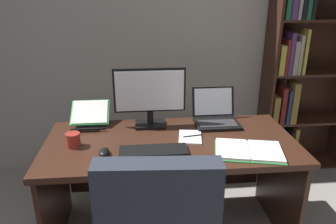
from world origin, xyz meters
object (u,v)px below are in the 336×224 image
object	(u,v)px
keyboard	(154,151)
computer_mouse	(104,152)
pen	(193,136)
bookshelf	(300,76)
reading_stand_with_book	(90,115)
laptop	(216,116)
monitor	(150,97)
open_binder	(249,151)
coffee_mug	(73,140)
desk	(170,161)
notepad	(190,137)

from	to	relation	value
keyboard	computer_mouse	world-z (taller)	computer_mouse
pen	computer_mouse	bearing A→B (deg)	-161.70
bookshelf	reading_stand_with_book	bearing A→B (deg)	-163.60
laptop	pen	size ratio (longest dim) A/B	2.30
monitor	open_binder	distance (m)	0.78
computer_mouse	monitor	bearing A→B (deg)	54.87
pen	reading_stand_with_book	bearing A→B (deg)	157.77
monitor	coffee_mug	xyz separation A→B (m)	(-0.50, -0.29, -0.17)
coffee_mug	reading_stand_with_book	bearing A→B (deg)	79.48
pen	monitor	bearing A→B (deg)	139.79
desk	coffee_mug	xyz separation A→B (m)	(-0.63, -0.10, 0.25)
bookshelf	pen	bearing A→B (deg)	-143.61
reading_stand_with_book	open_binder	size ratio (longest dim) A/B	0.59
pen	bookshelf	bearing A→B (deg)	36.39
open_binder	notepad	bearing A→B (deg)	156.56
desk	bookshelf	xyz separation A→B (m)	(1.30, 0.79, 0.38)
computer_mouse	notepad	size ratio (longest dim) A/B	0.50
reading_stand_with_book	laptop	bearing A→B (deg)	-3.18
laptop	notepad	xyz separation A→B (m)	(-0.23, -0.24, -0.05)
bookshelf	reading_stand_with_book	world-z (taller)	bookshelf
keyboard	open_binder	size ratio (longest dim) A/B	0.91
reading_stand_with_book	computer_mouse	bearing A→B (deg)	-73.89
bookshelf	keyboard	xyz separation A→B (m)	(-1.42, -1.03, -0.17)
notepad	coffee_mug	bearing A→B (deg)	-175.93
notepad	coffee_mug	size ratio (longest dim) A/B	2.28
laptop	notepad	size ratio (longest dim) A/B	1.53
coffee_mug	bookshelf	bearing A→B (deg)	24.95
desk	notepad	bearing A→B (deg)	-19.96
computer_mouse	bookshelf	bearing A→B (deg)	30.98
open_binder	pen	bearing A→B (deg)	154.83
monitor	coffee_mug	world-z (taller)	monitor
monitor	pen	world-z (taller)	monitor
keyboard	notepad	distance (m)	0.32
notepad	laptop	bearing A→B (deg)	46.31
desk	open_binder	xyz separation A→B (m)	(0.46, -0.29, 0.21)
bookshelf	reading_stand_with_book	size ratio (longest dim) A/B	6.94
reading_stand_with_book	notepad	xyz separation A→B (m)	(0.70, -0.29, -0.07)
coffee_mug	laptop	bearing A→B (deg)	16.59
monitor	laptop	distance (m)	0.52
monitor	coffee_mug	size ratio (longest dim) A/B	5.57
keyboard	reading_stand_with_book	world-z (taller)	reading_stand_with_book
desk	bookshelf	size ratio (longest dim) A/B	0.87
coffee_mug	desk	bearing A→B (deg)	9.35
bookshelf	coffee_mug	bearing A→B (deg)	-155.05
reading_stand_with_book	coffee_mug	world-z (taller)	reading_stand_with_book
desk	keyboard	bearing A→B (deg)	-117.15
keyboard	reading_stand_with_book	bearing A→B (deg)	132.23
monitor	laptop	world-z (taller)	monitor
bookshelf	monitor	size ratio (longest dim) A/B	3.74
monitor	reading_stand_with_book	distance (m)	0.47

